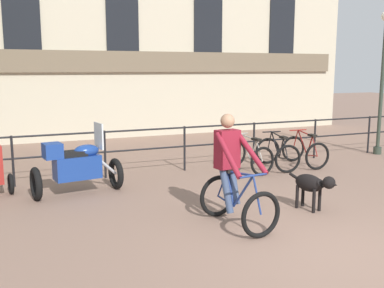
{
  "coord_description": "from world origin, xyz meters",
  "views": [
    {
      "loc": [
        -3.89,
        -4.39,
        2.39
      ],
      "look_at": [
        -0.81,
        2.86,
        1.05
      ],
      "focal_mm": 42.0,
      "sensor_mm": 36.0,
      "label": 1
    }
  ],
  "objects_px": {
    "parked_bicycle_mid_left": "(277,154)",
    "parked_bicycle_mid_right": "(305,151)",
    "dog": "(313,184)",
    "parked_bicycle_near_lamp": "(248,156)",
    "street_lamp": "(383,75)",
    "cyclist_with_bike": "(233,176)",
    "parked_motorcycle": "(76,166)"
  },
  "relations": [
    {
      "from": "dog",
      "to": "parked_motorcycle",
      "type": "bearing_deg",
      "value": 127.11
    },
    {
      "from": "cyclist_with_bike",
      "to": "dog",
      "type": "height_order",
      "value": "cyclist_with_bike"
    },
    {
      "from": "parked_bicycle_mid_right",
      "to": "parked_bicycle_mid_left",
      "type": "bearing_deg",
      "value": 3.65
    },
    {
      "from": "parked_motorcycle",
      "to": "parked_bicycle_mid_right",
      "type": "xyz_separation_m",
      "value": [
        5.6,
        0.44,
        -0.2
      ]
    },
    {
      "from": "parked_bicycle_near_lamp",
      "to": "parked_bicycle_mid_right",
      "type": "xyz_separation_m",
      "value": [
        1.61,
        -0.0,
        0.0
      ]
    },
    {
      "from": "parked_motorcycle",
      "to": "parked_bicycle_mid_right",
      "type": "height_order",
      "value": "parked_motorcycle"
    },
    {
      "from": "dog",
      "to": "parked_bicycle_mid_left",
      "type": "relative_size",
      "value": 0.79
    },
    {
      "from": "cyclist_with_bike",
      "to": "parked_bicycle_mid_right",
      "type": "xyz_separation_m",
      "value": [
        3.65,
        3.04,
        -0.41
      ]
    },
    {
      "from": "dog",
      "to": "parked_bicycle_near_lamp",
      "type": "distance_m",
      "value": 3.04
    },
    {
      "from": "parked_motorcycle",
      "to": "street_lamp",
      "type": "xyz_separation_m",
      "value": [
        8.42,
        0.87,
        1.64
      ]
    },
    {
      "from": "parked_bicycle_mid_left",
      "to": "parked_bicycle_mid_right",
      "type": "bearing_deg",
      "value": -173.24
    },
    {
      "from": "street_lamp",
      "to": "cyclist_with_bike",
      "type": "bearing_deg",
      "value": -151.72
    },
    {
      "from": "dog",
      "to": "street_lamp",
      "type": "relative_size",
      "value": 0.24
    },
    {
      "from": "parked_motorcycle",
      "to": "cyclist_with_bike",
      "type": "bearing_deg",
      "value": -151.39
    },
    {
      "from": "cyclist_with_bike",
      "to": "dog",
      "type": "distance_m",
      "value": 1.58
    },
    {
      "from": "parked_motorcycle",
      "to": "parked_bicycle_mid_right",
      "type": "relative_size",
      "value": 1.51
    },
    {
      "from": "street_lamp",
      "to": "parked_motorcycle",
      "type": "bearing_deg",
      "value": -174.09
    },
    {
      "from": "parked_bicycle_mid_left",
      "to": "parked_bicycle_mid_right",
      "type": "height_order",
      "value": "same"
    },
    {
      "from": "parked_motorcycle",
      "to": "parked_bicycle_mid_left",
      "type": "xyz_separation_m",
      "value": [
        4.8,
        0.44,
        -0.2
      ]
    },
    {
      "from": "parked_bicycle_mid_left",
      "to": "cyclist_with_bike",
      "type": "bearing_deg",
      "value": 53.73
    },
    {
      "from": "dog",
      "to": "parked_bicycle_mid_left",
      "type": "xyz_separation_m",
      "value": [
        1.3,
        3.0,
        -0.1
      ]
    },
    {
      "from": "dog",
      "to": "parked_bicycle_mid_right",
      "type": "distance_m",
      "value": 3.66
    },
    {
      "from": "dog",
      "to": "parked_bicycle_mid_right",
      "type": "relative_size",
      "value": 0.81
    },
    {
      "from": "parked_bicycle_mid_left",
      "to": "parked_bicycle_mid_right",
      "type": "xyz_separation_m",
      "value": [
        0.81,
        -0.0,
        0.0
      ]
    },
    {
      "from": "cyclist_with_bike",
      "to": "street_lamp",
      "type": "bearing_deg",
      "value": 21.16
    },
    {
      "from": "street_lamp",
      "to": "parked_bicycle_near_lamp",
      "type": "bearing_deg",
      "value": -174.42
    },
    {
      "from": "dog",
      "to": "parked_bicycle_near_lamp",
      "type": "relative_size",
      "value": 0.79
    },
    {
      "from": "parked_bicycle_near_lamp",
      "to": "dog",
      "type": "bearing_deg",
      "value": 73.23
    },
    {
      "from": "parked_bicycle_near_lamp",
      "to": "street_lamp",
      "type": "bearing_deg",
      "value": 178.14
    },
    {
      "from": "street_lamp",
      "to": "parked_bicycle_mid_left",
      "type": "bearing_deg",
      "value": -173.19
    },
    {
      "from": "dog",
      "to": "parked_bicycle_mid_left",
      "type": "bearing_deg",
      "value": 49.85
    },
    {
      "from": "dog",
      "to": "parked_motorcycle",
      "type": "relative_size",
      "value": 0.54
    }
  ]
}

